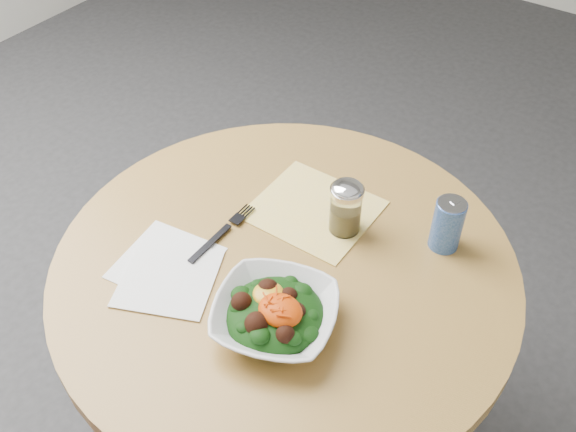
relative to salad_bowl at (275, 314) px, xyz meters
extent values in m
cylinder|color=black|center=(-0.07, 0.13, -0.42)|extent=(0.10, 0.10, 0.71)
cylinder|color=#BF9045|center=(-0.07, 0.13, -0.05)|extent=(0.90, 0.90, 0.04)
cube|color=yellow|center=(-0.11, 0.28, -0.03)|extent=(0.24, 0.22, 0.00)
cube|color=white|center=(-0.26, 0.00, -0.03)|extent=(0.19, 0.19, 0.00)
cube|color=white|center=(-0.23, -0.03, -0.03)|extent=(0.23, 0.23, 0.00)
imported|color=silver|center=(0.00, 0.00, 0.00)|extent=(0.27, 0.27, 0.05)
ellipsoid|color=black|center=(0.00, 0.00, -0.01)|extent=(0.17, 0.17, 0.06)
ellipsoid|color=#CB9014|center=(-0.02, 0.01, 0.02)|extent=(0.06, 0.06, 0.02)
ellipsoid|color=#E14405|center=(0.01, 0.00, 0.03)|extent=(0.08, 0.07, 0.04)
cube|color=black|center=(-0.22, 0.08, -0.02)|extent=(0.01, 0.12, 0.00)
cube|color=black|center=(-0.22, 0.18, -0.02)|extent=(0.03, 0.07, 0.00)
cylinder|color=silver|center=(-0.02, 0.27, 0.02)|extent=(0.06, 0.06, 0.10)
cylinder|color=olive|center=(-0.02, 0.27, 0.00)|extent=(0.05, 0.05, 0.05)
cylinder|color=silver|center=(-0.02, 0.27, 0.07)|extent=(0.07, 0.07, 0.01)
ellipsoid|color=silver|center=(-0.02, 0.27, 0.08)|extent=(0.06, 0.06, 0.03)
cylinder|color=navy|center=(0.16, 0.35, 0.02)|extent=(0.06, 0.06, 0.11)
cylinder|color=silver|center=(0.16, 0.35, 0.08)|extent=(0.06, 0.06, 0.00)
cube|color=silver|center=(0.16, 0.35, 0.08)|extent=(0.02, 0.02, 0.00)
camera|label=1|loc=(0.41, -0.54, 0.89)|focal=40.00mm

